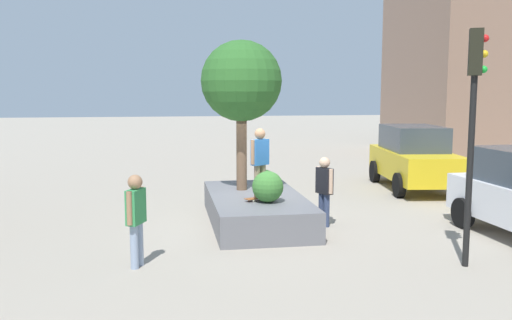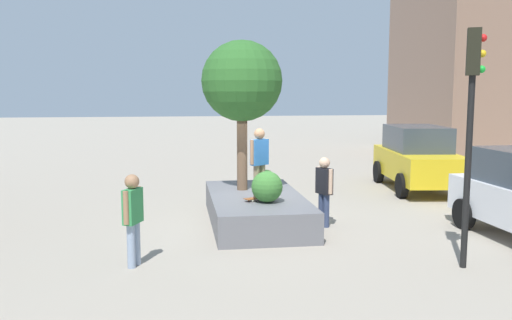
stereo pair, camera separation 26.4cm
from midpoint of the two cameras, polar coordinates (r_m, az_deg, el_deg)
ground_plane at (r=14.07m, az=1.08°, el=-6.56°), size 120.00×120.00×0.00m
planter_ledge at (r=14.01m, az=0.54°, el=-5.11°), size 4.69×2.31×0.72m
plaza_tree at (r=14.44m, az=-0.96°, el=8.16°), size 2.13×2.13×3.97m
boxwood_shrub at (r=12.97m, az=1.73°, el=-2.82°), size 0.75×0.75×0.75m
hedge_clump at (r=14.98m, az=1.59°, el=-1.96°), size 0.49×0.49×0.49m
skateboard at (r=13.26m, az=0.93°, el=-3.99°), size 0.55×0.81×0.07m
skateboarder at (r=13.11m, az=0.94°, el=0.24°), size 0.41×0.49×1.68m
taxi_cab at (r=19.45m, az=16.94°, el=0.26°), size 4.85×2.63×2.16m
traffic_light_corner at (r=10.89m, az=22.28°, el=5.16°), size 0.36×0.37×4.49m
passerby_with_bag at (r=13.59m, az=7.71°, el=-2.79°), size 0.55×0.36×1.74m
bystander_watching at (r=10.64m, az=-12.07°, el=-5.51°), size 0.56×0.38×1.79m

